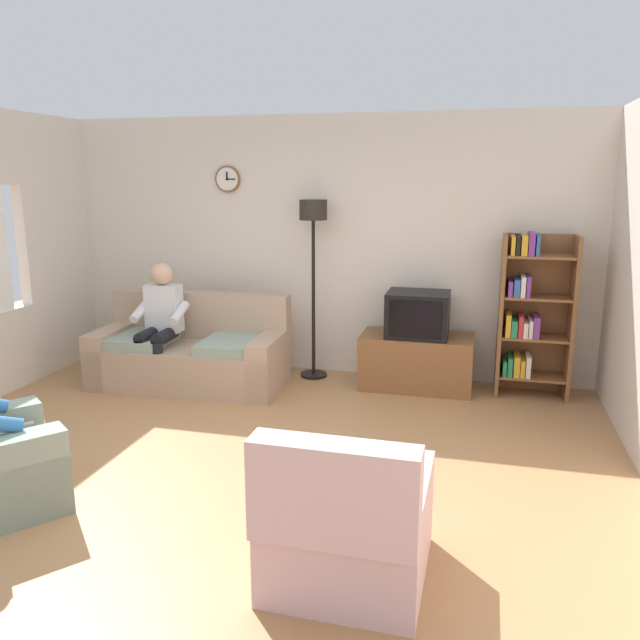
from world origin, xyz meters
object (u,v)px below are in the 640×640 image
Objects in this scene: tv_stand at (416,361)px; bookshelf at (530,314)px; armchair_near_bookshelf at (348,527)px; tv at (418,314)px; floor_lamp at (313,240)px; couch at (191,354)px; person_on_couch at (160,318)px.

tv_stand is 0.70× the size of bookshelf.
tv is at bearing 89.36° from armchair_near_bookshelf.
bookshelf is 2.24m from floor_lamp.
armchair_near_bookshelf is at bearing -72.19° from floor_lamp.
couch is 1.76× the size of tv_stand.
tv_stand is at bearing -5.18° from floor_lamp.
bookshelf is (1.05, 0.09, 0.04)m from tv.
tv is (0.00, -0.02, 0.49)m from tv_stand.
floor_lamp is 1.49× the size of person_on_couch.
couch is 2.15× the size of armchair_near_bookshelf.
bookshelf is at bearing 9.02° from couch.
floor_lamp reaches higher than couch.
bookshelf is at bearing -0.80° from floor_lamp.
bookshelf is at bearing 71.53° from armchair_near_bookshelf.
person_on_couch is (-0.27, -0.11, 0.39)m from couch.
floor_lamp is 3.64m from armchair_near_bookshelf.
armchair_near_bookshelf is (2.20, -2.74, -0.02)m from couch.
tv_stand is at bearing 12.67° from person_on_couch.
bookshelf is at bearing 3.75° from tv_stand.
floor_lamp is (1.14, 0.55, 1.14)m from couch.
tv_stand is 1.18m from bookshelf.
tv_stand is 1.83× the size of tv.
armchair_near_bookshelf is 0.73× the size of person_on_couch.
tv_stand is 1.61m from floor_lamp.
armchair_near_bookshelf is at bearing -46.77° from person_on_couch.
tv is at bearing -174.93° from bookshelf.
bookshelf reaches higher than tv.
tv_stand is 3.19m from armchair_near_bookshelf.
person_on_couch is (-1.41, -0.66, -0.75)m from floor_lamp.
floor_lamp is at bearing 25.11° from person_on_couch.
bookshelf reaches higher than person_on_couch.
floor_lamp is at bearing 179.20° from bookshelf.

